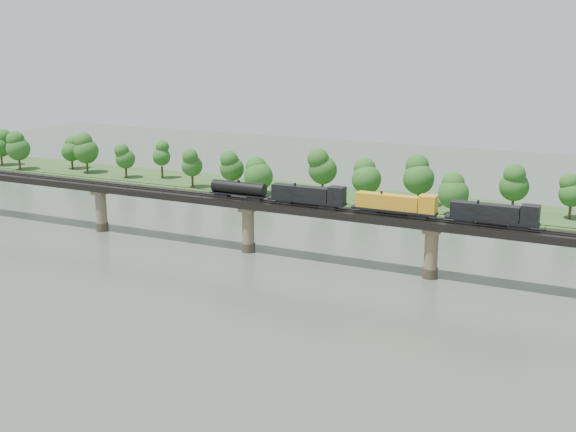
% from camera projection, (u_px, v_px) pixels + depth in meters
% --- Properties ---
extents(ground, '(400.00, 400.00, 0.00)m').
position_uv_depth(ground, '(168.00, 295.00, 130.11)').
color(ground, '#3A4838').
rests_on(ground, ground).
extents(far_bank, '(300.00, 24.00, 1.60)m').
position_uv_depth(far_bank, '(342.00, 198.00, 204.19)').
color(far_bank, '#28491D').
rests_on(far_bank, ground).
extents(bridge, '(236.00, 30.00, 11.50)m').
position_uv_depth(bridge, '(248.00, 227.00, 155.00)').
color(bridge, '#473A2D').
rests_on(bridge, ground).
extents(bridge_superstructure, '(220.00, 4.90, 0.75)m').
position_uv_depth(bridge_superstructure, '(248.00, 199.00, 153.46)').
color(bridge_superstructure, black).
rests_on(bridge_superstructure, bridge).
extents(far_treeline, '(289.06, 17.54, 13.60)m').
position_uv_depth(far_treeline, '(309.00, 171.00, 201.78)').
color(far_treeline, '#382619').
rests_on(far_treeline, far_bank).
extents(freight_train, '(68.16, 2.66, 4.69)m').
position_uv_depth(freight_train, '(365.00, 202.00, 141.91)').
color(freight_train, black).
rests_on(freight_train, bridge).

